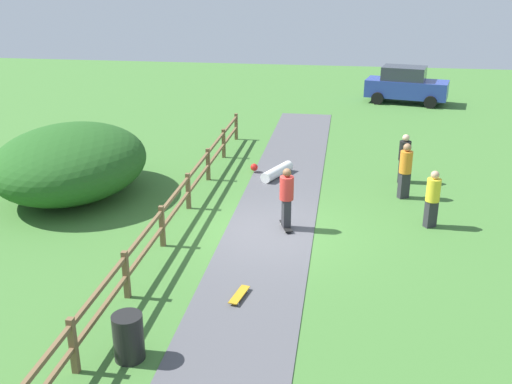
# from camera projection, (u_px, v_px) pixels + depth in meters

# --- Properties ---
(ground_plane) EXTENTS (60.00, 60.00, 0.00)m
(ground_plane) POSITION_uv_depth(u_px,v_px,m) (270.00, 232.00, 15.97)
(ground_plane) COLOR #427533
(asphalt_path) EXTENTS (2.40, 28.00, 0.02)m
(asphalt_path) POSITION_uv_depth(u_px,v_px,m) (270.00, 231.00, 15.97)
(asphalt_path) COLOR #515156
(asphalt_path) RESTS_ON ground_plane
(wooden_fence) EXTENTS (0.12, 18.12, 1.10)m
(wooden_fence) POSITION_uv_depth(u_px,v_px,m) (176.00, 203.00, 16.10)
(wooden_fence) COLOR brown
(wooden_fence) RESTS_ON ground_plane
(bush_large) EXTENTS (4.53, 5.44, 2.20)m
(bush_large) POSITION_uv_depth(u_px,v_px,m) (71.00, 162.00, 18.17)
(bush_large) COLOR #23561E
(bush_large) RESTS_ON ground_plane
(trash_bin) EXTENTS (0.56, 0.56, 0.90)m
(trash_bin) POSITION_uv_depth(u_px,v_px,m) (128.00, 337.00, 10.61)
(trash_bin) COLOR black
(trash_bin) RESTS_ON ground_plane
(skater_riding) EXTENTS (0.48, 0.82, 1.73)m
(skater_riding) POSITION_uv_depth(u_px,v_px,m) (287.00, 196.00, 15.79)
(skater_riding) COLOR black
(skater_riding) RESTS_ON asphalt_path
(skater_fallen) EXTENTS (1.47, 1.63, 0.36)m
(skater_fallen) POSITION_uv_depth(u_px,v_px,m) (275.00, 171.00, 20.11)
(skater_fallen) COLOR white
(skater_fallen) RESTS_ON asphalt_path
(skateboard_loose) EXTENTS (0.35, 0.82, 0.08)m
(skateboard_loose) POSITION_uv_depth(u_px,v_px,m) (239.00, 295.00, 12.70)
(skateboard_loose) COLOR #BF8C19
(skateboard_loose) RESTS_ON asphalt_path
(bystander_yellow) EXTENTS (0.53, 0.53, 1.63)m
(bystander_yellow) POSITION_uv_depth(u_px,v_px,m) (433.00, 197.00, 15.97)
(bystander_yellow) COLOR #2D2D33
(bystander_yellow) RESTS_ON ground_plane
(bystander_black) EXTENTS (0.52, 0.52, 1.65)m
(bystander_black) POSITION_uv_depth(u_px,v_px,m) (404.00, 156.00, 19.38)
(bystander_black) COLOR #2D2D33
(bystander_black) RESTS_ON ground_plane
(bystander_orange) EXTENTS (0.52, 0.52, 1.76)m
(bystander_orange) POSITION_uv_depth(u_px,v_px,m) (405.00, 168.00, 18.00)
(bystander_orange) COLOR #2D2D33
(bystander_orange) RESTS_ON ground_plane
(parked_car_blue) EXTENTS (4.46, 2.66, 1.92)m
(parked_car_blue) POSITION_uv_depth(u_px,v_px,m) (406.00, 85.00, 31.07)
(parked_car_blue) COLOR #283D99
(parked_car_blue) RESTS_ON ground_plane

